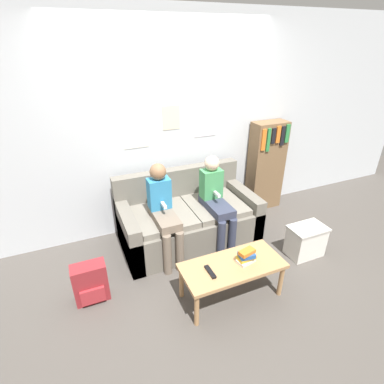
# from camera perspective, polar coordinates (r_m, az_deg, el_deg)

# --- Properties ---
(ground_plane) EXTENTS (10.00, 10.00, 0.00)m
(ground_plane) POSITION_cam_1_polar(r_m,az_deg,el_deg) (3.45, 2.74, -13.68)
(ground_plane) COLOR #4C4742
(wall_back) EXTENTS (8.00, 0.06, 2.60)m
(wall_back) POSITION_cam_1_polar(r_m,az_deg,el_deg) (3.71, -4.09, 12.23)
(wall_back) COLOR silver
(wall_back) RESTS_ON ground_plane
(couch) EXTENTS (1.61, 0.85, 0.84)m
(couch) POSITION_cam_1_polar(r_m,az_deg,el_deg) (3.68, -0.84, -5.23)
(couch) COLOR #6B665B
(couch) RESTS_ON ground_plane
(coffee_table) EXTENTS (0.97, 0.44, 0.39)m
(coffee_table) POSITION_cam_1_polar(r_m,az_deg,el_deg) (2.92, 7.69, -14.20)
(coffee_table) COLOR #AD7F51
(coffee_table) RESTS_ON ground_plane
(person_left) EXTENTS (0.24, 0.58, 1.09)m
(person_left) POSITION_cam_1_polar(r_m,az_deg,el_deg) (3.24, -5.45, -3.30)
(person_left) COLOR #756656
(person_left) RESTS_ON ground_plane
(person_right) EXTENTS (0.24, 0.58, 1.09)m
(person_right) POSITION_cam_1_polar(r_m,az_deg,el_deg) (3.46, 4.60, -1.30)
(person_right) COLOR #33384C
(person_right) RESTS_ON ground_plane
(tv_remote) EXTENTS (0.04, 0.17, 0.02)m
(tv_remote) POSITION_cam_1_polar(r_m,az_deg,el_deg) (2.77, 3.49, -14.93)
(tv_remote) COLOR black
(tv_remote) RESTS_ON coffee_table
(book_stack) EXTENTS (0.19, 0.14, 0.14)m
(book_stack) POSITION_cam_1_polar(r_m,az_deg,el_deg) (2.89, 10.33, -11.97)
(book_stack) COLOR silver
(book_stack) RESTS_ON coffee_table
(bookshelf) EXTENTS (0.49, 0.26, 1.27)m
(bookshelf) POSITION_cam_1_polar(r_m,az_deg,el_deg) (4.40, 13.89, 4.85)
(bookshelf) COLOR brown
(bookshelf) RESTS_ON ground_plane
(storage_box) EXTENTS (0.42, 0.28, 0.37)m
(storage_box) POSITION_cam_1_polar(r_m,az_deg,el_deg) (3.72, 20.83, -8.68)
(storage_box) COLOR silver
(storage_box) RESTS_ON ground_plane
(backpack) EXTENTS (0.31, 0.20, 0.40)m
(backpack) POSITION_cam_1_polar(r_m,az_deg,el_deg) (3.10, -18.74, -16.12)
(backpack) COLOR maroon
(backpack) RESTS_ON ground_plane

